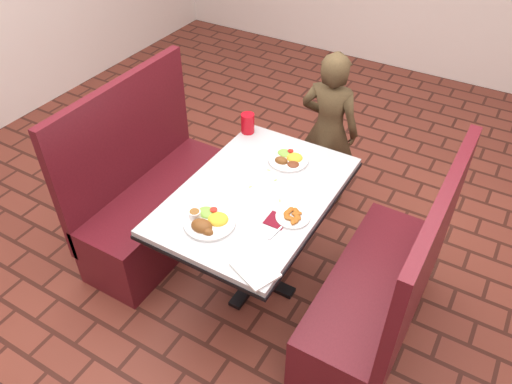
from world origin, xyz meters
TOP-DOWN VIEW (x-y plane):
  - dining_table at (0.00, 0.00)m, footprint 0.81×1.21m
  - booth_bench_left at (-0.80, 0.00)m, footprint 0.47×1.20m
  - booth_bench_right at (0.80, 0.00)m, footprint 0.47×1.20m
  - diner_person at (0.01, 1.01)m, footprint 0.45×0.31m
  - near_dinner_plate at (-0.08, -0.35)m, footprint 0.27×0.27m
  - far_dinner_plate at (0.02, 0.36)m, footprint 0.24×0.24m
  - plantain_plate at (0.28, -0.09)m, footprint 0.18×0.18m
  - maroon_napkin at (0.21, -0.15)m, footprint 0.11×0.11m
  - spoon_utensil at (0.26, -0.23)m, footprint 0.03×0.13m
  - red_tumbler at (-0.36, 0.51)m, footprint 0.09×0.09m
  - paper_napkin at (0.29, -0.50)m, footprint 0.25×0.23m
  - knife_utensil at (-0.11, -0.38)m, footprint 0.02×0.16m
  - fork_utensil at (-0.12, -0.36)m, footprint 0.07×0.14m
  - lettuce_shreds at (0.04, 0.06)m, footprint 0.28×0.32m

SIDE VIEW (x-z plane):
  - booth_bench_left at x=-0.80m, z-range -0.26..0.92m
  - booth_bench_right at x=0.80m, z-range -0.26..0.92m
  - diner_person at x=0.01m, z-range 0.00..1.20m
  - dining_table at x=0.00m, z-range 0.28..1.03m
  - lettuce_shreds at x=0.04m, z-range 0.75..0.75m
  - maroon_napkin at x=0.21m, z-range 0.75..0.75m
  - spoon_utensil at x=0.26m, z-range 0.75..0.76m
  - paper_napkin at x=0.29m, z-range 0.75..0.76m
  - knife_utensil at x=-0.11m, z-range 0.76..0.76m
  - fork_utensil at x=-0.12m, z-range 0.76..0.76m
  - plantain_plate at x=0.28m, z-range 0.75..0.78m
  - far_dinner_plate at x=0.02m, z-range 0.74..0.80m
  - near_dinner_plate at x=-0.08m, z-range 0.74..0.82m
  - red_tumbler at x=-0.36m, z-range 0.75..0.88m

